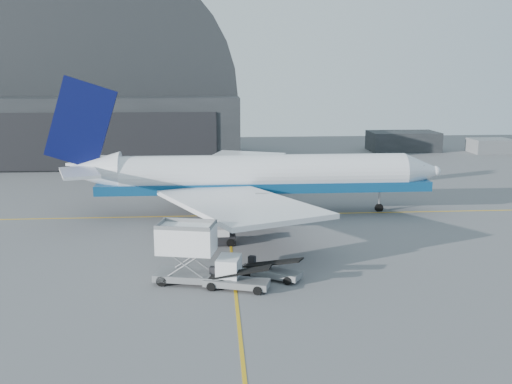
{
  "coord_description": "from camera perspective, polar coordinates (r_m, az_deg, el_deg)",
  "views": [
    {
      "loc": [
        -1.46,
        -44.04,
        16.38
      ],
      "look_at": [
        2.68,
        11.63,
        4.5
      ],
      "focal_mm": 40.0,
      "sensor_mm": 36.0,
      "label": 1
    }
  ],
  "objects": [
    {
      "name": "ground",
      "position": [
        47.01,
        -2.23,
        -8.39
      ],
      "size": [
        200.0,
        200.0,
        0.0
      ],
      "primitive_type": "plane",
      "color": "#565659",
      "rests_on": "ground"
    },
    {
      "name": "distant_bldg_b",
      "position": [
        126.53,
        22.34,
        3.67
      ],
      "size": [
        8.0,
        6.0,
        2.8
      ],
      "primitive_type": "cube",
      "color": "slate",
      "rests_on": "ground"
    },
    {
      "name": "traffic_cone",
      "position": [
        47.83,
        0.38,
        -7.68
      ],
      "size": [
        0.38,
        0.38,
        0.55
      ],
      "color": "red",
      "rests_on": "ground"
    },
    {
      "name": "catering_truck",
      "position": [
        45.06,
        -6.22,
        -6.24
      ],
      "size": [
        7.04,
        3.85,
        4.59
      ],
      "rotation": [
        0.0,
        0.0,
        -0.22
      ],
      "color": "slate",
      "rests_on": "ground"
    },
    {
      "name": "distant_bldg_a",
      "position": [
        123.66,
        14.43,
        4.02
      ],
      "size": [
        14.0,
        8.0,
        4.0
      ],
      "primitive_type": "cube",
      "color": "black",
      "rests_on": "ground"
    },
    {
      "name": "hangar",
      "position": [
        111.12,
        -15.05,
        8.08
      ],
      "size": [
        50.0,
        28.3,
        28.0
      ],
      "color": "black",
      "rests_on": "ground"
    },
    {
      "name": "belt_loader_a",
      "position": [
        44.17,
        -2.01,
        -8.89
      ],
      "size": [
        5.39,
        3.06,
        2.02
      ],
      "rotation": [
        0.0,
        0.0,
        -0.3
      ],
      "color": "slate",
      "rests_on": "ground"
    },
    {
      "name": "pushback_tug",
      "position": [
        55.28,
        -3.8,
        -4.58
      ],
      "size": [
        3.61,
        2.18,
        1.64
      ],
      "rotation": [
        0.0,
        0.0,
        0.03
      ],
      "color": "black",
      "rests_on": "ground"
    },
    {
      "name": "taxi_lines",
      "position": [
        59.04,
        -2.67,
        -4.1
      ],
      "size": [
        80.0,
        42.12,
        0.02
      ],
      "color": "gold",
      "rests_on": "ground"
    },
    {
      "name": "belt_loader_b",
      "position": [
        46.35,
        1.45,
        -7.88
      ],
      "size": [
        5.07,
        3.87,
        1.99
      ],
      "rotation": [
        0.0,
        0.0,
        -0.52
      ],
      "color": "slate",
      "rests_on": "ground"
    },
    {
      "name": "airliner",
      "position": [
        65.9,
        -0.74,
        1.61
      ],
      "size": [
        45.7,
        44.32,
        16.04
      ],
      "color": "white",
      "rests_on": "ground"
    }
  ]
}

